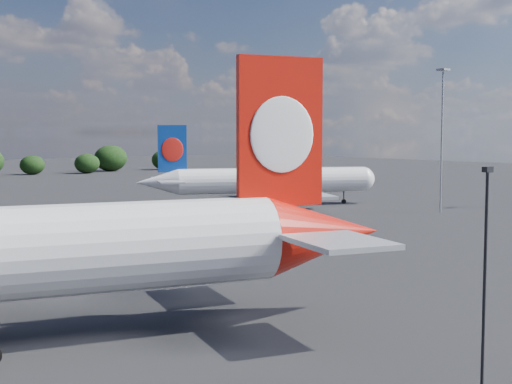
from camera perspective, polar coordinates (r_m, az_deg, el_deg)
china_southern_airliner at (r=125.81m, az=0.70°, el=0.86°), size 41.34×39.85×14.19m
apron_lamp_post at (r=37.30m, az=17.85°, el=-5.71°), size 0.55×0.30×11.26m
floodlight_mast_near at (r=118.75m, az=14.67°, el=5.56°), size 1.60×1.60×23.10m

